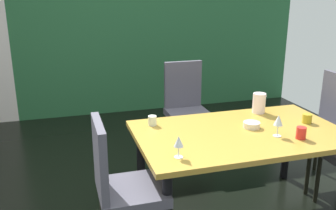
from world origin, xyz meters
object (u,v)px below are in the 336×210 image
at_px(wine_glass_near_shelf, 179,142).
at_px(pitcher_front, 259,103).
at_px(chair_head_far, 186,105).
at_px(cup_corner, 307,118).
at_px(serving_bowl_right, 252,125).
at_px(chair_left_near, 120,182).
at_px(cup_rear, 301,133).
at_px(dining_table, 240,141).
at_px(wine_glass_center, 278,121).
at_px(chair_right_far, 325,124).
at_px(cup_east, 152,121).

xyz_separation_m(wine_glass_near_shelf, pitcher_front, (0.98, 0.68, -0.02)).
distance_m(chair_head_far, cup_corner, 1.37).
relative_size(chair_head_far, serving_bowl_right, 7.58).
distance_m(chair_head_far, chair_left_near, 1.77).
distance_m(serving_bowl_right, cup_corner, 0.50).
relative_size(chair_head_far, cup_rear, 11.30).
relative_size(chair_head_far, wine_glass_near_shelf, 6.80).
bearing_deg(chair_head_far, dining_table, 91.15).
bearing_deg(wine_glass_center, chair_left_near, -175.74).
relative_size(chair_right_far, cup_corner, 13.26).
bearing_deg(serving_bowl_right, pitcher_front, 52.72).
height_order(dining_table, pitcher_front, pitcher_front).
distance_m(dining_table, wine_glass_near_shelf, 0.71).
bearing_deg(chair_right_far, wine_glass_near_shelf, 109.28).
height_order(chair_left_near, cup_east, chair_left_near).
bearing_deg(cup_corner, chair_left_near, -170.20).
bearing_deg(wine_glass_center, serving_bowl_right, 113.89).
bearing_deg(wine_glass_center, cup_east, 149.48).
relative_size(wine_glass_center, pitcher_front, 0.93).
height_order(serving_bowl_right, cup_rear, cup_rear).
xyz_separation_m(wine_glass_center, cup_corner, (0.40, 0.19, -0.08)).
bearing_deg(chair_left_near, cup_east, 147.71).
xyz_separation_m(dining_table, pitcher_front, (0.37, 0.38, 0.17)).
relative_size(chair_head_far, pitcher_front, 5.68).
bearing_deg(wine_glass_near_shelf, cup_rear, 2.76).
bearing_deg(chair_left_near, pitcher_front, 114.84).
bearing_deg(chair_head_far, cup_east, 55.85).
relative_size(chair_right_far, chair_left_near, 1.05).
height_order(dining_table, wine_glass_near_shelf, wine_glass_near_shelf).
bearing_deg(chair_right_far, wine_glass_center, 118.34).
relative_size(dining_table, wine_glass_near_shelf, 10.80).
height_order(chair_left_near, wine_glass_center, chair_left_near).
distance_m(chair_right_far, chair_left_near, 2.07).
bearing_deg(chair_head_far, wine_glass_center, 99.97).
height_order(wine_glass_center, wine_glass_near_shelf, wine_glass_center).
xyz_separation_m(cup_east, pitcher_front, (0.99, 0.04, 0.05)).
xyz_separation_m(serving_bowl_right, pitcher_front, (0.25, 0.32, 0.07)).
bearing_deg(wine_glass_near_shelf, wine_glass_center, 9.68).
height_order(wine_glass_center, pitcher_front, pitcher_front).
relative_size(chair_right_far, pitcher_front, 5.77).
bearing_deg(cup_east, chair_head_far, 55.85).
relative_size(dining_table, chair_right_far, 1.56).
bearing_deg(chair_head_far, cup_rear, 104.49).
bearing_deg(cup_rear, wine_glass_near_shelf, -177.24).
bearing_deg(dining_table, cup_east, 152.05).
bearing_deg(chair_right_far, chair_left_near, 104.39).
bearing_deg(cup_rear, dining_table, 143.91).
bearing_deg(cup_corner, cup_rear, -132.42).
distance_m(chair_head_far, pitcher_front, 0.96).
relative_size(cup_east, pitcher_front, 0.44).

